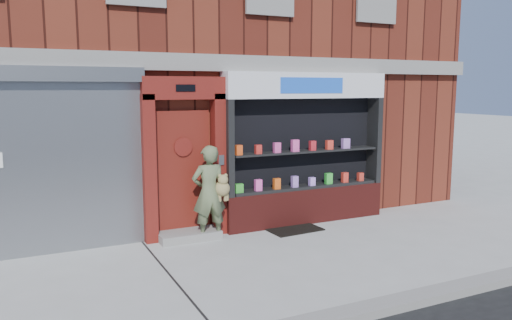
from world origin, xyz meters
TOP-DOWN VIEW (x-y plane):
  - ground at (0.00, 0.00)m, footprint 80.00×80.00m
  - curb at (0.00, -2.15)m, footprint 60.00×0.30m
  - building at (-0.00, 5.99)m, footprint 12.00×8.16m
  - shutter_bay at (-3.00, 1.93)m, footprint 3.10×0.30m
  - red_door_bay at (-0.75, 1.86)m, footprint 1.52×0.58m
  - pharmacy_bay at (1.75, 1.81)m, footprint 3.50×0.41m
  - woman at (-0.39, 1.55)m, footprint 0.69×0.42m
  - doormat at (1.26, 1.42)m, footprint 1.05×0.76m

SIDE VIEW (x-z plane):
  - ground at x=0.00m, z-range 0.00..0.00m
  - doormat at x=1.26m, z-range 0.00..0.03m
  - curb at x=0.00m, z-range 0.00..0.12m
  - woman at x=-0.39m, z-range 0.01..1.71m
  - pharmacy_bay at x=1.75m, z-range -0.13..2.87m
  - red_door_bay at x=-0.75m, z-range 0.01..2.91m
  - shutter_bay at x=-3.00m, z-range 0.20..3.24m
  - building at x=0.00m, z-range 0.00..8.00m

